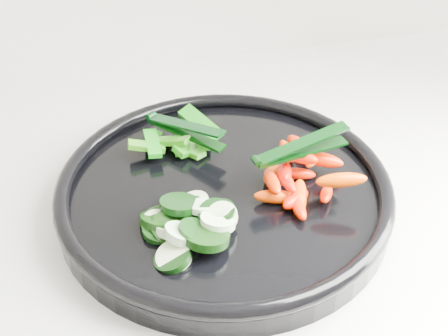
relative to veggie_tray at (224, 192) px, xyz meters
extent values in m
cylinder|color=black|center=(0.00, 0.00, -0.01)|extent=(0.43, 0.43, 0.02)
torus|color=black|center=(0.00, 0.00, 0.01)|extent=(0.43, 0.43, 0.02)
cylinder|color=black|center=(-0.08, -0.09, 0.01)|extent=(0.05, 0.05, 0.02)
cylinder|color=beige|center=(-0.07, -0.09, 0.01)|extent=(0.05, 0.05, 0.02)
cylinder|color=black|center=(-0.08, -0.04, 0.01)|extent=(0.06, 0.06, 0.03)
cylinder|color=beige|center=(-0.07, -0.05, 0.01)|extent=(0.04, 0.05, 0.02)
cylinder|color=black|center=(-0.07, -0.05, 0.01)|extent=(0.05, 0.05, 0.03)
cylinder|color=#E6FAC8|center=(-0.06, -0.03, 0.01)|extent=(0.04, 0.04, 0.02)
cylinder|color=black|center=(-0.05, -0.03, 0.01)|extent=(0.04, 0.04, 0.02)
cylinder|color=beige|center=(-0.04, -0.02, 0.01)|extent=(0.05, 0.05, 0.02)
cylinder|color=black|center=(-0.08, -0.04, 0.01)|extent=(0.06, 0.06, 0.01)
cylinder|color=beige|center=(-0.07, -0.04, 0.01)|extent=(0.04, 0.04, 0.01)
cylinder|color=black|center=(-0.08, -0.05, 0.01)|extent=(0.05, 0.05, 0.01)
cylinder|color=beige|center=(-0.08, -0.04, 0.01)|extent=(0.03, 0.03, 0.01)
cylinder|color=black|center=(-0.06, -0.03, 0.02)|extent=(0.06, 0.06, 0.02)
cylinder|color=beige|center=(-0.03, -0.04, 0.02)|extent=(0.04, 0.04, 0.01)
cylinder|color=black|center=(-0.05, -0.08, 0.02)|extent=(0.05, 0.05, 0.03)
cylinder|color=beige|center=(-0.06, -0.07, 0.02)|extent=(0.04, 0.04, 0.03)
cylinder|color=black|center=(-0.02, -0.05, 0.02)|extent=(0.05, 0.05, 0.03)
cylinder|color=beige|center=(-0.02, -0.06, 0.02)|extent=(0.04, 0.04, 0.02)
cylinder|color=black|center=(-0.02, -0.05, 0.02)|extent=(0.04, 0.04, 0.02)
cylinder|color=beige|center=(-0.02, -0.05, 0.02)|extent=(0.04, 0.04, 0.02)
cylinder|color=black|center=(-0.04, -0.08, 0.02)|extent=(0.07, 0.07, 0.02)
cylinder|color=#D7F6C4|center=(-0.02, -0.06, 0.02)|extent=(0.05, 0.05, 0.02)
ellipsoid|color=#FB5900|center=(0.07, -0.04, 0.01)|extent=(0.03, 0.05, 0.03)
ellipsoid|color=#E24C00|center=(0.05, -0.04, 0.01)|extent=(0.05, 0.03, 0.02)
ellipsoid|color=#FB3100|center=(0.07, -0.06, 0.01)|extent=(0.02, 0.04, 0.02)
ellipsoid|color=#FE4000|center=(0.10, -0.04, 0.01)|extent=(0.03, 0.04, 0.02)
ellipsoid|color=#DA5900|center=(0.06, 0.01, 0.01)|extent=(0.04, 0.04, 0.02)
ellipsoid|color=red|center=(0.07, -0.04, 0.01)|extent=(0.05, 0.04, 0.02)
ellipsoid|color=#FA1900|center=(0.09, 0.00, 0.01)|extent=(0.04, 0.02, 0.02)
ellipsoid|color=red|center=(0.10, 0.05, 0.01)|extent=(0.03, 0.05, 0.03)
ellipsoid|color=#E34500|center=(0.09, 0.04, 0.01)|extent=(0.01, 0.04, 0.02)
ellipsoid|color=#FD1C00|center=(0.05, -0.03, 0.03)|extent=(0.02, 0.05, 0.02)
ellipsoid|color=#E94600|center=(0.10, 0.00, 0.03)|extent=(0.04, 0.05, 0.03)
ellipsoid|color=#E60D00|center=(0.07, -0.01, 0.03)|extent=(0.03, 0.05, 0.02)
ellipsoid|color=#FF1800|center=(0.06, -0.03, 0.03)|extent=(0.02, 0.04, 0.02)
ellipsoid|color=#F32B00|center=(0.11, 0.00, 0.03)|extent=(0.06, 0.04, 0.02)
ellipsoid|color=#FF3B00|center=(0.08, -0.01, 0.04)|extent=(0.04, 0.04, 0.02)
ellipsoid|color=#E05300|center=(0.08, 0.00, 0.04)|extent=(0.05, 0.02, 0.02)
ellipsoid|color=#E03E00|center=(0.11, -0.06, 0.04)|extent=(0.06, 0.03, 0.02)
cube|color=#0E6509|center=(-0.03, 0.09, 0.01)|extent=(0.03, 0.06, 0.02)
cube|color=#1A6409|center=(-0.02, 0.08, 0.01)|extent=(0.06, 0.05, 0.03)
cube|color=#1A6309|center=(0.00, 0.09, 0.01)|extent=(0.03, 0.05, 0.02)
cube|color=#15740B|center=(-0.02, 0.07, 0.01)|extent=(0.04, 0.04, 0.01)
cube|color=#0A6A0F|center=(-0.06, 0.11, 0.01)|extent=(0.03, 0.06, 0.02)
cube|color=#206E0A|center=(-0.04, 0.09, 0.02)|extent=(0.05, 0.04, 0.02)
cube|color=#25730A|center=(-0.07, 0.08, 0.02)|extent=(0.04, 0.02, 0.02)
cube|color=#126E0A|center=(-0.07, 0.09, 0.02)|extent=(0.02, 0.05, 0.01)
cube|color=#09600A|center=(0.00, 0.12, 0.02)|extent=(0.05, 0.07, 0.02)
cylinder|color=black|center=(0.03, -0.02, 0.05)|extent=(0.01, 0.01, 0.01)
cube|color=black|center=(0.08, -0.01, 0.05)|extent=(0.11, 0.03, 0.00)
cube|color=black|center=(0.08, -0.01, 0.06)|extent=(0.11, 0.03, 0.02)
cylinder|color=black|center=(-0.06, 0.13, 0.03)|extent=(0.01, 0.01, 0.01)
cube|color=black|center=(-0.02, 0.09, 0.02)|extent=(0.08, 0.09, 0.00)
cube|color=black|center=(-0.02, 0.09, 0.04)|extent=(0.08, 0.09, 0.02)
camera|label=1|loc=(-0.13, -0.52, 0.45)|focal=50.00mm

